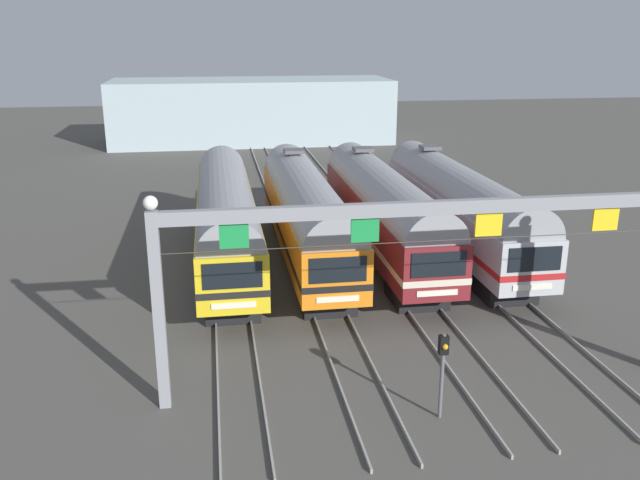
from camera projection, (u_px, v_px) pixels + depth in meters
ground_plane at (344, 259)px, 35.87m from camera, size 160.00×160.00×0.00m
track_bed at (302, 187)px, 51.88m from camera, size 13.74×70.00×0.15m
commuter_train_yellow at (226, 215)px, 34.15m from camera, size 2.88×18.06×4.77m
commuter_train_orange at (306, 211)px, 34.77m from camera, size 2.88×18.06×5.05m
commuter_train_maroon at (383, 208)px, 35.38m from camera, size 2.88×18.06×5.05m
commuter_train_stainless at (458, 205)px, 36.00m from camera, size 2.88×18.06×5.05m
catenary_gantry at (427, 242)px, 21.63m from camera, size 17.47×0.44×6.97m
yard_signal_mast at (443, 360)px, 20.61m from camera, size 0.28×0.35×2.84m
maintenance_building at (252, 111)px, 72.65m from camera, size 29.40×10.00×6.59m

